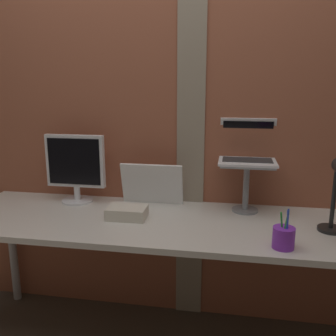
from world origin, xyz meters
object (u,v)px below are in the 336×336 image
Objects in this scene: whiteboard_panel at (152,184)px; pen_cup at (284,237)px; monitor at (75,165)px; laptop at (247,149)px.

pen_cup is at bearing -35.04° from whiteboard_panel.
monitor is 2.21× the size of pen_cup.
laptop is 1.69× the size of pen_cup.
whiteboard_panel is at bearing 4.13° from monitor.
monitor reaches higher than whiteboard_panel.
pen_cup is at bearing -73.97° from laptop.
whiteboard_panel is (-0.52, -0.04, -0.21)m from laptop.
laptop reaches higher than whiteboard_panel.
whiteboard_panel is 1.97× the size of pen_cup.
laptop is 0.60m from pen_cup.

